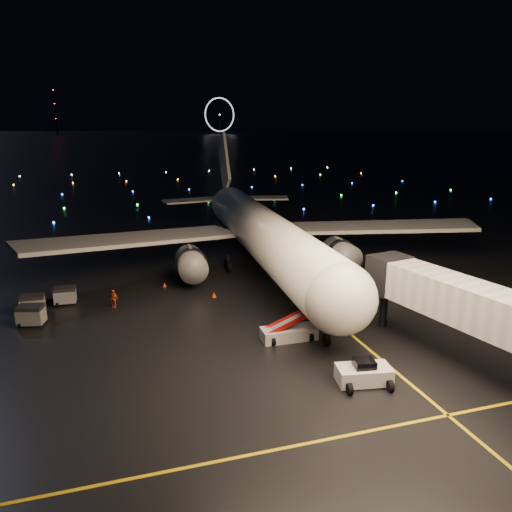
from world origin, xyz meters
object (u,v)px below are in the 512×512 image
at_px(airliner, 256,203).
at_px(crew_c, 114,299).
at_px(baggage_cart_1, 31,315).
at_px(baggage_cart_2, 33,304).
at_px(belt_loader, 289,321).
at_px(baggage_cart_0, 65,296).
at_px(pushback_tug, 364,372).

xyz_separation_m(airliner, crew_c, (-17.76, -10.20, -7.01)).
bearing_deg(baggage_cart_1, baggage_cart_2, 108.36).
distance_m(belt_loader, baggage_cart_2, 24.56).
xyz_separation_m(airliner, baggage_cart_0, (-22.32, -7.74, -7.06)).
xyz_separation_m(baggage_cart_0, baggage_cart_2, (-2.79, -1.74, 0.03)).
height_order(airliner, crew_c, airliner).
height_order(belt_loader, baggage_cart_0, belt_loader).
bearing_deg(crew_c, baggage_cart_2, -141.58).
relative_size(airliner, baggage_cart_0, 27.38).
relative_size(pushback_tug, baggage_cart_0, 1.81).
xyz_separation_m(airliner, baggage_cart_1, (-24.90, -12.59, -7.00)).
height_order(pushback_tug, baggage_cart_1, baggage_cart_1).
bearing_deg(belt_loader, baggage_cart_1, 157.20).
height_order(baggage_cart_0, baggage_cart_2, baggage_cart_2).
xyz_separation_m(baggage_cart_1, baggage_cart_2, (-0.21, 3.11, -0.03)).
height_order(crew_c, baggage_cart_0, crew_c).
xyz_separation_m(crew_c, baggage_cart_2, (-7.35, 0.72, -0.02)).
bearing_deg(pushback_tug, baggage_cart_0, 141.94).
distance_m(crew_c, baggage_cart_1, 7.53).
xyz_separation_m(pushback_tug, belt_loader, (-2.34, 8.31, 0.75)).
height_order(baggage_cart_1, baggage_cart_2, baggage_cart_1).
height_order(belt_loader, crew_c, belt_loader).
relative_size(baggage_cart_1, baggage_cart_2, 1.03).
distance_m(pushback_tug, crew_c, 25.84).
bearing_deg(crew_c, baggage_cart_0, -164.34).
bearing_deg(baggage_cart_1, airliner, 41.35).
relative_size(airliner, baggage_cart_1, 25.68).
distance_m(airliner, crew_c, 21.65).
xyz_separation_m(crew_c, baggage_cart_0, (-4.56, 2.46, -0.05)).
height_order(baggage_cart_0, baggage_cart_1, baggage_cart_1).
bearing_deg(airliner, belt_loader, -96.65).
xyz_separation_m(belt_loader, baggage_cart_1, (-20.81, 9.58, -0.71)).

